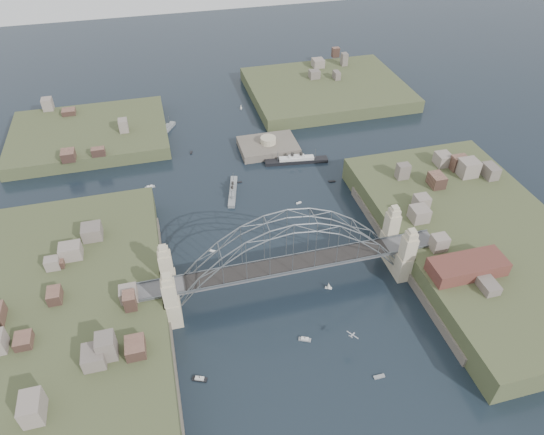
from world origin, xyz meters
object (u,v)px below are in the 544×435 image
Objects in this scene: wharf_shed at (467,267)px; naval_cruiser_near at (233,191)px; naval_cruiser_far at (164,131)px; bridge at (289,253)px; fort_island at (268,150)px; ocean_liner at (296,160)px.

wharf_shed is 78.97m from naval_cruiser_near.
naval_cruiser_near is at bearing -67.80° from naval_cruiser_far.
naval_cruiser_far is at bearing 105.57° from bridge.
fort_island reaches higher than naval_cruiser_far.
ocean_liner is at bearing 25.54° from naval_cruiser_near.
naval_cruiser_near is 50.87m from naval_cruiser_far.
wharf_shed is at bearing -49.75° from naval_cruiser_near.
fort_island is at bearing 110.85° from wharf_shed.
fort_island is at bearing 52.27° from naval_cruiser_near.
wharf_shed reaches higher than ocean_liner.
naval_cruiser_far is at bearing 112.20° from naval_cruiser_near.
bridge reaches higher than naval_cruiser_near.
bridge is 97.18m from naval_cruiser_far.
naval_cruiser_far reaches higher than naval_cruiser_near.
fort_island is 30.54m from naval_cruiser_near.
fort_island is at bearing -31.21° from naval_cruiser_far.
fort_island is at bearing 125.04° from ocean_liner.
wharf_shed is at bearing -56.84° from naval_cruiser_far.
fort_island is 0.93× the size of ocean_liner.
bridge is 5.58× the size of naval_cruiser_far.
naval_cruiser_near is at bearing -127.73° from fort_island.
naval_cruiser_near is (-18.68, -24.14, 1.14)m from fort_island.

